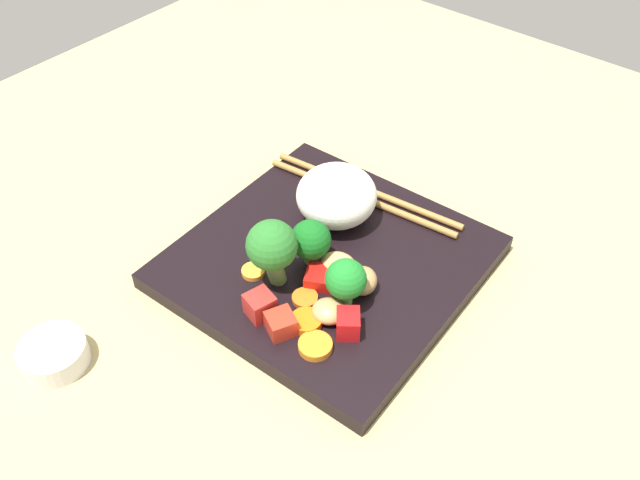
{
  "coord_description": "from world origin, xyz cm",
  "views": [
    {
      "loc": [
        -28.27,
        35.56,
        47.34
      ],
      "look_at": [
        0.57,
        0.45,
        3.74
      ],
      "focal_mm": 38.34,
      "sensor_mm": 36.0,
      "label": 1
    }
  ],
  "objects_px": {
    "square_plate": "(328,262)",
    "rice_mound": "(337,196)",
    "carrot_slice_2": "(305,298)",
    "sauce_cup": "(54,354)",
    "chopstick_pair": "(364,193)",
    "broccoli_floret_1": "(346,280)"
  },
  "relations": [
    {
      "from": "square_plate",
      "to": "rice_mound",
      "type": "height_order",
      "value": "rice_mound"
    },
    {
      "from": "carrot_slice_2",
      "to": "square_plate",
      "type": "bearing_deg",
      "value": -71.1
    },
    {
      "from": "square_plate",
      "to": "carrot_slice_2",
      "type": "distance_m",
      "value": 0.06
    },
    {
      "from": "carrot_slice_2",
      "to": "sauce_cup",
      "type": "xyz_separation_m",
      "value": [
        0.13,
        0.17,
        -0.01
      ]
    },
    {
      "from": "square_plate",
      "to": "carrot_slice_2",
      "type": "height_order",
      "value": "carrot_slice_2"
    },
    {
      "from": "rice_mound",
      "to": "chopstick_pair",
      "type": "height_order",
      "value": "rice_mound"
    },
    {
      "from": "square_plate",
      "to": "carrot_slice_2",
      "type": "bearing_deg",
      "value": 108.9
    },
    {
      "from": "broccoli_floret_1",
      "to": "carrot_slice_2",
      "type": "relative_size",
      "value": 2.16
    },
    {
      "from": "broccoli_floret_1",
      "to": "carrot_slice_2",
      "type": "bearing_deg",
      "value": 31.82
    },
    {
      "from": "square_plate",
      "to": "sauce_cup",
      "type": "relative_size",
      "value": 4.58
    },
    {
      "from": "chopstick_pair",
      "to": "square_plate",
      "type": "bearing_deg",
      "value": 99.18
    },
    {
      "from": "square_plate",
      "to": "broccoli_floret_1",
      "type": "height_order",
      "value": "broccoli_floret_1"
    },
    {
      "from": "broccoli_floret_1",
      "to": "sauce_cup",
      "type": "bearing_deg",
      "value": 50.98
    },
    {
      "from": "rice_mound",
      "to": "carrot_slice_2",
      "type": "distance_m",
      "value": 0.12
    },
    {
      "from": "square_plate",
      "to": "rice_mound",
      "type": "relative_size",
      "value": 3.22
    },
    {
      "from": "rice_mound",
      "to": "sauce_cup",
      "type": "relative_size",
      "value": 1.42
    },
    {
      "from": "chopstick_pair",
      "to": "sauce_cup",
      "type": "height_order",
      "value": "chopstick_pair"
    },
    {
      "from": "rice_mound",
      "to": "broccoli_floret_1",
      "type": "height_order",
      "value": "rice_mound"
    },
    {
      "from": "square_plate",
      "to": "sauce_cup",
      "type": "distance_m",
      "value": 0.25
    },
    {
      "from": "rice_mound",
      "to": "sauce_cup",
      "type": "height_order",
      "value": "rice_mound"
    },
    {
      "from": "rice_mound",
      "to": "square_plate",
      "type": "bearing_deg",
      "value": 120.24
    },
    {
      "from": "square_plate",
      "to": "broccoli_floret_1",
      "type": "bearing_deg",
      "value": 143.09
    }
  ]
}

